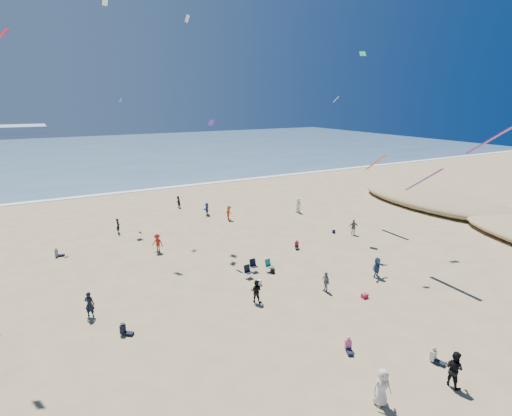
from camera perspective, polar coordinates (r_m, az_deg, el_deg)
ground at (r=22.12m, az=5.98°, el=-21.63°), size 220.00×220.00×0.00m
ocean at (r=110.60m, az=-23.66°, el=7.17°), size 220.00×100.00×0.06m
surf_line at (r=61.66m, az=-18.68°, el=2.11°), size 220.00×1.20×0.08m
standing_flyers at (r=33.58m, az=-0.48°, el=-6.43°), size 31.35×38.60×1.83m
seated_group at (r=28.04m, az=-2.96°, el=-11.98°), size 20.38×26.30×0.84m
chair_cluster at (r=31.58m, az=0.23°, el=-8.53°), size 2.70×1.45×1.00m
white_tote at (r=29.90m, az=0.47°, el=-10.60°), size 0.35×0.20×0.40m
black_backpack at (r=31.82m, az=2.39°, el=-8.96°), size 0.30×0.22×0.38m
cooler at (r=29.15m, az=15.26°, el=-12.01°), size 0.45×0.30×0.30m
navy_bag at (r=41.64m, az=11.04°, el=-3.31°), size 0.28×0.18×0.34m
kites_aloft at (r=34.59m, az=6.55°, el=17.21°), size 37.59×38.00×26.84m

